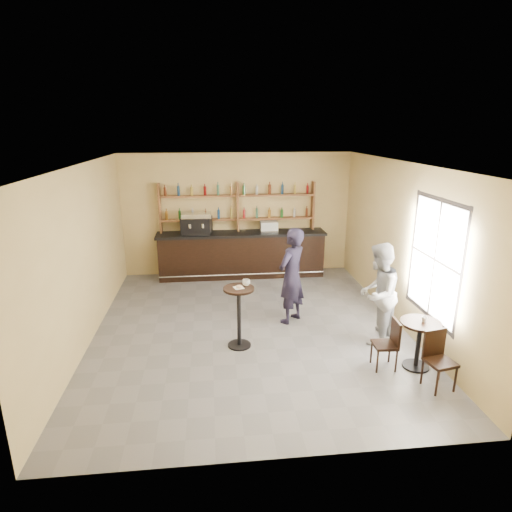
{
  "coord_description": "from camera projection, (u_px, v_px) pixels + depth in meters",
  "views": [
    {
      "loc": [
        -0.72,
        -7.66,
        3.83
      ],
      "look_at": [
        0.2,
        0.8,
        1.25
      ],
      "focal_mm": 30.0,
      "sensor_mm": 36.0,
      "label": 1
    }
  ],
  "objects": [
    {
      "name": "chair_south",
      "position": [
        440.0,
        362.0,
        6.41
      ],
      "size": [
        0.46,
        0.46,
        0.9
      ],
      "primitive_type": null,
      "rotation": [
        0.0,
        0.0,
        0.2
      ],
      "color": "black",
      "rests_on": "floor"
    },
    {
      "name": "man_main",
      "position": [
        292.0,
        276.0,
        8.52
      ],
      "size": [
        0.84,
        0.83,
        1.95
      ],
      "primitive_type": "imported",
      "rotation": [
        0.0,
        0.0,
        3.92
      ],
      "color": "black",
      "rests_on": "floor"
    },
    {
      "name": "wall_back",
      "position": [
        238.0,
        214.0,
        11.33
      ],
      "size": [
        7.0,
        0.0,
        7.0
      ],
      "primitive_type": "plane",
      "rotation": [
        1.57,
        0.0,
        0.0
      ],
      "color": "tan",
      "rests_on": "floor"
    },
    {
      "name": "wall_front",
      "position": [
        280.0,
        339.0,
        4.68
      ],
      "size": [
        7.0,
        0.0,
        7.0
      ],
      "primitive_type": "plane",
      "rotation": [
        -1.57,
        0.0,
        0.0
      ],
      "color": "tan",
      "rests_on": "floor"
    },
    {
      "name": "ceiling",
      "position": [
        250.0,
        164.0,
        7.54
      ],
      "size": [
        7.0,
        7.0,
        0.0
      ],
      "primitive_type": "plane",
      "rotation": [
        3.14,
        0.0,
        0.0
      ],
      "color": "white",
      "rests_on": "wall_back"
    },
    {
      "name": "window_frame",
      "position": [
        434.0,
        260.0,
        7.14
      ],
      "size": [
        0.04,
        1.7,
        2.1
      ],
      "primitive_type": null,
      "color": "black",
      "rests_on": "wall_right"
    },
    {
      "name": "wall_left",
      "position": [
        84.0,
        256.0,
        7.69
      ],
      "size": [
        0.0,
        7.0,
        7.0
      ],
      "primitive_type": "plane",
      "rotation": [
        1.57,
        0.0,
        1.57
      ],
      "color": "tan",
      "rests_on": "floor"
    },
    {
      "name": "pastry_case",
      "position": [
        269.0,
        227.0,
        11.16
      ],
      "size": [
        0.46,
        0.37,
        0.28
      ],
      "primitive_type": null,
      "rotation": [
        0.0,
        0.0,
        0.01
      ],
      "color": "silver",
      "rests_on": "bar_counter"
    },
    {
      "name": "liquor_bottles",
      "position": [
        238.0,
        201.0,
        11.1
      ],
      "size": [
        3.68,
        0.1,
        1.0
      ],
      "primitive_type": null,
      "color": "#8C5919",
      "rests_on": "shelf_unit"
    },
    {
      "name": "cup_pedestal",
      "position": [
        246.0,
        283.0,
        7.56
      ],
      "size": [
        0.17,
        0.17,
        0.11
      ],
      "primitive_type": "imported",
      "rotation": [
        0.0,
        0.0,
        -0.26
      ],
      "color": "white",
      "rests_on": "pedestal_table"
    },
    {
      "name": "wall_right",
      "position": [
        403.0,
        246.0,
        8.32
      ],
      "size": [
        0.0,
        7.0,
        7.0
      ],
      "primitive_type": "plane",
      "rotation": [
        1.57,
        0.0,
        -1.57
      ],
      "color": "tan",
      "rests_on": "floor"
    },
    {
      "name": "espresso_machine",
      "position": [
        197.0,
        223.0,
        10.93
      ],
      "size": [
        0.82,
        0.6,
        0.54
      ],
      "primitive_type": null,
      "rotation": [
        0.0,
        0.0,
        -0.16
      ],
      "color": "black",
      "rests_on": "bar_counter"
    },
    {
      "name": "shelf_unit",
      "position": [
        238.0,
        207.0,
        11.15
      ],
      "size": [
        4.0,
        0.26,
        1.4
      ],
      "primitive_type": null,
      "color": "brown",
      "rests_on": "wall_back"
    },
    {
      "name": "floor",
      "position": [
        250.0,
        328.0,
        8.47
      ],
      "size": [
        7.0,
        7.0,
        0.0
      ],
      "primitive_type": "plane",
      "color": "slate",
      "rests_on": "ground"
    },
    {
      "name": "pedestal_table",
      "position": [
        239.0,
        317.0,
        7.63
      ],
      "size": [
        0.57,
        0.57,
        1.13
      ],
      "primitive_type": null,
      "rotation": [
        0.0,
        0.0,
        0.04
      ],
      "color": "black",
      "rests_on": "floor"
    },
    {
      "name": "donut",
      "position": [
        239.0,
        287.0,
        7.45
      ],
      "size": [
        0.15,
        0.15,
        0.04
      ],
      "primitive_type": "torus",
      "rotation": [
        0.0,
        0.0,
        0.39
      ],
      "color": "#BF8345",
      "rests_on": "napkin"
    },
    {
      "name": "napkin",
      "position": [
        239.0,
        288.0,
        7.47
      ],
      "size": [
        0.2,
        0.2,
        0.0
      ],
      "primitive_type": "cube",
      "rotation": [
        0.0,
        0.0,
        0.28
      ],
      "color": "white",
      "rests_on": "pedestal_table"
    },
    {
      "name": "window_pane",
      "position": [
        435.0,
        260.0,
        7.14
      ],
      "size": [
        0.0,
        2.0,
        2.0
      ],
      "primitive_type": "plane",
      "rotation": [
        1.57,
        0.0,
        -1.57
      ],
      "color": "white",
      "rests_on": "wall_right"
    },
    {
      "name": "cup_cafe",
      "position": [
        424.0,
        319.0,
        6.87
      ],
      "size": [
        0.12,
        0.12,
        0.09
      ],
      "primitive_type": "imported",
      "rotation": [
        0.0,
        0.0,
        0.39
      ],
      "color": "white",
      "rests_on": "cafe_table"
    },
    {
      "name": "cafe_table",
      "position": [
        418.0,
        345.0,
        6.99
      ],
      "size": [
        0.77,
        0.77,
        0.82
      ],
      "primitive_type": null,
      "rotation": [
        0.0,
        0.0,
        0.21
      ],
      "color": "black",
      "rests_on": "floor"
    },
    {
      "name": "patron_second",
      "position": [
        378.0,
        294.0,
        7.73
      ],
      "size": [
        1.12,
        1.15,
        1.87
      ],
      "primitive_type": "imported",
      "rotation": [
        0.0,
        0.0,
        -2.22
      ],
      "color": "#95969A",
      "rests_on": "floor"
    },
    {
      "name": "chair_west",
      "position": [
        385.0,
        344.0,
        6.98
      ],
      "size": [
        0.38,
        0.38,
        0.84
      ],
      "primitive_type": null,
      "rotation": [
        0.0,
        0.0,
        -1.62
      ],
      "color": "black",
      "rests_on": "floor"
    },
    {
      "name": "bar_counter",
      "position": [
        242.0,
        254.0,
        11.3
      ],
      "size": [
        4.39,
        0.86,
        1.19
      ],
      "primitive_type": null,
      "color": "black",
      "rests_on": "floor"
    }
  ]
}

